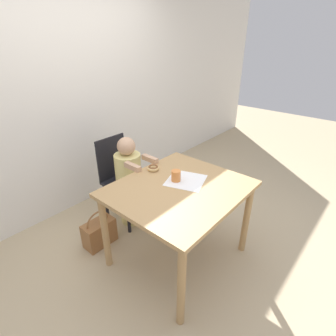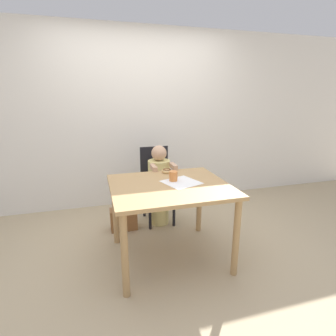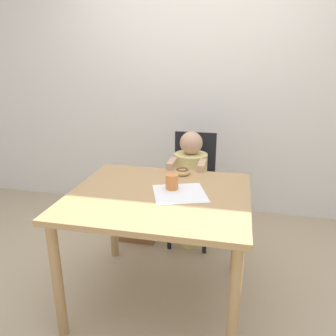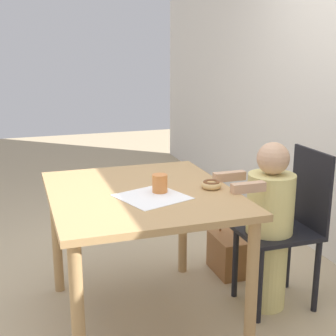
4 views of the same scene
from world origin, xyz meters
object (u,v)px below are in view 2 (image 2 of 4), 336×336
at_px(child_figure, 159,186).
at_px(handbag, 124,218).
at_px(chair, 157,184).
at_px(cup, 173,176).
at_px(donut, 167,171).

relative_size(child_figure, handbag, 2.59).
bearing_deg(chair, handbag, -160.38).
xyz_separation_m(chair, cup, (-0.02, -0.79, 0.34)).
relative_size(chair, child_figure, 0.94).
bearing_deg(donut, cup, -93.39).
distance_m(chair, cup, 0.86).
relative_size(donut, cup, 1.11).
bearing_deg(child_figure, chair, 90.00).
relative_size(child_figure, donut, 9.28).
xyz_separation_m(donut, cup, (-0.02, -0.29, 0.03)).
bearing_deg(chair, child_figure, -90.00).
height_order(chair, cup, chair).
distance_m(chair, child_figure, 0.13).
bearing_deg(child_figure, cup, -91.89).
bearing_deg(chair, donut, -90.53).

